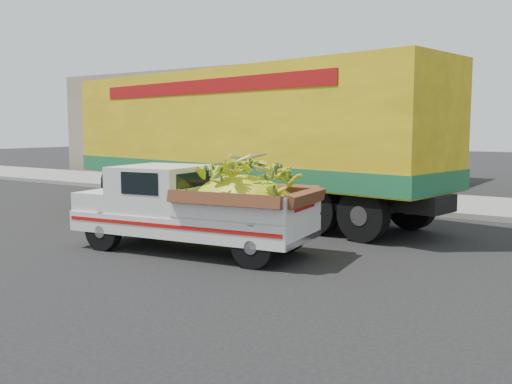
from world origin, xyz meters
The scene contains 6 objects.
ground centered at (0.00, 0.00, 0.00)m, with size 100.00×100.00×0.00m, color black.
curb centered at (0.00, 6.07, 0.07)m, with size 60.00×0.25×0.15m, color gray.
sidewalk centered at (0.00, 8.17, 0.07)m, with size 60.00×4.00×0.14m, color gray.
building_left centered at (-8.00, 14.07, 2.50)m, with size 18.00×6.00×5.00m, color gray.
pickup_truck centered at (2.00, -0.73, 0.86)m, with size 4.72×2.23×1.60m.
semi_trailer centered at (-0.44, 3.61, 2.12)m, with size 12.08×4.54×3.80m.
Camera 1 is at (8.55, -8.93, 2.32)m, focal length 40.00 mm.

